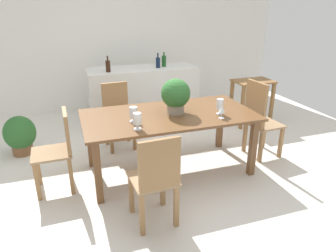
{
  "coord_description": "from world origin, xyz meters",
  "views": [
    {
      "loc": [
        -1.13,
        -3.54,
        2.0
      ],
      "look_at": [
        0.01,
        -0.15,
        0.58
      ],
      "focal_mm": 33.32,
      "sensor_mm": 36.0,
      "label": 1
    }
  ],
  "objects_px": {
    "flower_centerpiece": "(176,95)",
    "wine_bottle_amber": "(108,66)",
    "wine_glass": "(222,110)",
    "wine_bottle_tall": "(164,61)",
    "crystal_vase_center_near": "(133,113)",
    "wine_bottle_dark": "(158,62)",
    "side_table": "(252,92)",
    "chair_foot_end": "(259,117)",
    "crystal_vase_right": "(220,105)",
    "chair_head_end": "(59,147)",
    "chair_far_left": "(117,112)",
    "dining_table": "(169,121)",
    "kitchen_counter": "(143,95)",
    "potted_plant_floor": "(20,135)",
    "crystal_vase_left": "(137,120)",
    "chair_near_left": "(156,177)"
  },
  "relations": [
    {
      "from": "chair_near_left",
      "to": "crystal_vase_right",
      "type": "bearing_deg",
      "value": -146.08
    },
    {
      "from": "side_table",
      "to": "kitchen_counter",
      "type": "bearing_deg",
      "value": 157.93
    },
    {
      "from": "dining_table",
      "to": "chair_foot_end",
      "type": "bearing_deg",
      "value": -0.38
    },
    {
      "from": "wine_bottle_dark",
      "to": "wine_bottle_tall",
      "type": "height_order",
      "value": "wine_bottle_dark"
    },
    {
      "from": "chair_foot_end",
      "to": "wine_bottle_tall",
      "type": "distance_m",
      "value": 2.03
    },
    {
      "from": "wine_bottle_amber",
      "to": "potted_plant_floor",
      "type": "relative_size",
      "value": 0.46
    },
    {
      "from": "chair_head_end",
      "to": "kitchen_counter",
      "type": "distance_m",
      "value": 2.31
    },
    {
      "from": "chair_head_end",
      "to": "wine_glass",
      "type": "distance_m",
      "value": 1.87
    },
    {
      "from": "chair_head_end",
      "to": "wine_bottle_tall",
      "type": "relative_size",
      "value": 3.75
    },
    {
      "from": "kitchen_counter",
      "to": "crystal_vase_center_near",
      "type": "bearing_deg",
      "value": -106.84
    },
    {
      "from": "flower_centerpiece",
      "to": "potted_plant_floor",
      "type": "bearing_deg",
      "value": 150.25
    },
    {
      "from": "wine_glass",
      "to": "chair_near_left",
      "type": "bearing_deg",
      "value": -147.04
    },
    {
      "from": "crystal_vase_left",
      "to": "wine_bottle_tall",
      "type": "relative_size",
      "value": 0.75
    },
    {
      "from": "chair_foot_end",
      "to": "kitchen_counter",
      "type": "distance_m",
      "value": 2.16
    },
    {
      "from": "wine_bottle_amber",
      "to": "chair_near_left",
      "type": "bearing_deg",
      "value": -89.9
    },
    {
      "from": "wine_bottle_amber",
      "to": "wine_glass",
      "type": "bearing_deg",
      "value": -63.69
    },
    {
      "from": "wine_bottle_amber",
      "to": "potted_plant_floor",
      "type": "bearing_deg",
      "value": -157.37
    },
    {
      "from": "kitchen_counter",
      "to": "potted_plant_floor",
      "type": "distance_m",
      "value": 2.09
    },
    {
      "from": "dining_table",
      "to": "chair_near_left",
      "type": "relative_size",
      "value": 2.17
    },
    {
      "from": "chair_far_left",
      "to": "wine_glass",
      "type": "height_order",
      "value": "chair_far_left"
    },
    {
      "from": "wine_bottle_tall",
      "to": "chair_near_left",
      "type": "bearing_deg",
      "value": -109.38
    },
    {
      "from": "chair_foot_end",
      "to": "crystal_vase_left",
      "type": "distance_m",
      "value": 1.8
    },
    {
      "from": "chair_head_end",
      "to": "side_table",
      "type": "distance_m",
      "value": 3.36
    },
    {
      "from": "chair_foot_end",
      "to": "crystal_vase_right",
      "type": "bearing_deg",
      "value": 100.1
    },
    {
      "from": "chair_foot_end",
      "to": "chair_head_end",
      "type": "bearing_deg",
      "value": 84.96
    },
    {
      "from": "chair_near_left",
      "to": "wine_bottle_amber",
      "type": "xyz_separation_m",
      "value": [
        -0.0,
        2.63,
        0.54
      ]
    },
    {
      "from": "crystal_vase_right",
      "to": "side_table",
      "type": "distance_m",
      "value": 1.88
    },
    {
      "from": "wine_bottle_dark",
      "to": "wine_bottle_tall",
      "type": "distance_m",
      "value": 0.15
    },
    {
      "from": "wine_glass",
      "to": "wine_bottle_dark",
      "type": "bearing_deg",
      "value": 93.67
    },
    {
      "from": "chair_near_left",
      "to": "kitchen_counter",
      "type": "relative_size",
      "value": 0.51
    },
    {
      "from": "chair_far_left",
      "to": "crystal_vase_right",
      "type": "bearing_deg",
      "value": -52.5
    },
    {
      "from": "chair_far_left",
      "to": "wine_bottle_tall",
      "type": "bearing_deg",
      "value": 36.43
    },
    {
      "from": "flower_centerpiece",
      "to": "wine_bottle_dark",
      "type": "bearing_deg",
      "value": 79.94
    },
    {
      "from": "chair_foot_end",
      "to": "flower_centerpiece",
      "type": "xyz_separation_m",
      "value": [
        -1.19,
        0.02,
        0.41
      ]
    },
    {
      "from": "chair_head_end",
      "to": "wine_glass",
      "type": "relative_size",
      "value": 6.27
    },
    {
      "from": "crystal_vase_center_near",
      "to": "dining_table",
      "type": "bearing_deg",
      "value": 14.71
    },
    {
      "from": "wine_glass",
      "to": "wine_bottle_tall",
      "type": "relative_size",
      "value": 0.6
    },
    {
      "from": "flower_centerpiece",
      "to": "wine_bottle_amber",
      "type": "xyz_separation_m",
      "value": [
        -0.55,
        1.65,
        0.08
      ]
    },
    {
      "from": "chair_near_left",
      "to": "crystal_vase_left",
      "type": "height_order",
      "value": "chair_near_left"
    },
    {
      "from": "wine_bottle_tall",
      "to": "crystal_vase_center_near",
      "type": "bearing_deg",
      "value": -116.88
    },
    {
      "from": "side_table",
      "to": "wine_bottle_tall",
      "type": "bearing_deg",
      "value": 152.82
    },
    {
      "from": "potted_plant_floor",
      "to": "chair_far_left",
      "type": "bearing_deg",
      "value": -5.81
    },
    {
      "from": "chair_far_left",
      "to": "chair_near_left",
      "type": "xyz_separation_m",
      "value": [
        0.01,
        -1.93,
        0.0
      ]
    },
    {
      "from": "crystal_vase_left",
      "to": "wine_bottle_tall",
      "type": "xyz_separation_m",
      "value": [
        0.99,
        2.17,
        0.19
      ]
    },
    {
      "from": "chair_far_left",
      "to": "potted_plant_floor",
      "type": "bearing_deg",
      "value": 169.86
    },
    {
      "from": "chair_head_end",
      "to": "potted_plant_floor",
      "type": "xyz_separation_m",
      "value": [
        -0.53,
        1.09,
        -0.22
      ]
    },
    {
      "from": "chair_head_end",
      "to": "potted_plant_floor",
      "type": "height_order",
      "value": "chair_head_end"
    },
    {
      "from": "chair_near_left",
      "to": "wine_bottle_tall",
      "type": "relative_size",
      "value": 3.86
    },
    {
      "from": "chair_head_end",
      "to": "flower_centerpiece",
      "type": "relative_size",
      "value": 2.2
    },
    {
      "from": "crystal_vase_right",
      "to": "chair_head_end",
      "type": "bearing_deg",
      "value": 173.88
    }
  ]
}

